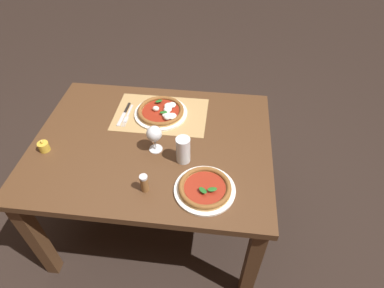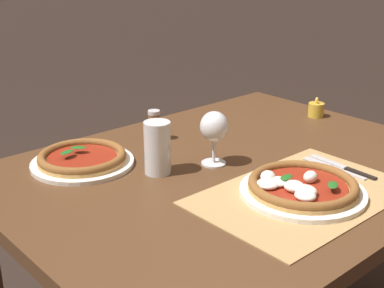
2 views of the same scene
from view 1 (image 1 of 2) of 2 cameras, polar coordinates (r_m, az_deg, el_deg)
ground_plane at (r=2.32m, az=-5.54°, el=-12.81°), size 24.00×24.00×0.00m
dining_table at (r=1.82m, az=-6.91°, el=-1.80°), size 1.28×0.99×0.74m
paper_placemat at (r=1.91m, az=-5.56°, el=5.29°), size 0.54×0.35×0.00m
pizza_near at (r=1.90m, az=-5.45°, el=5.78°), size 0.31×0.31×0.05m
pizza_far at (r=1.50m, az=2.29°, el=-7.86°), size 0.29×0.29×0.04m
wine_glass at (r=1.63m, az=-6.73°, el=1.66°), size 0.08×0.08×0.16m
pint_glass at (r=1.59m, az=-1.58°, el=-1.11°), size 0.07×0.07×0.15m
fork at (r=1.93m, az=-11.38°, el=4.97°), size 0.02×0.20×0.00m
knife at (r=1.94m, az=-11.99°, el=5.22°), size 0.03×0.22×0.01m
votive_candle at (r=1.84m, az=-24.83°, el=-0.46°), size 0.06×0.06×0.07m
pepper_shaker at (r=1.49m, az=-8.48°, el=-6.90°), size 0.04×0.04×0.10m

